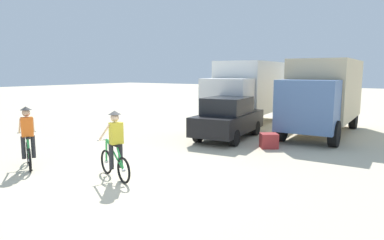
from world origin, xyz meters
name	(u,v)px	position (x,y,z in m)	size (l,w,h in m)	color
ground_plane	(130,178)	(0.00, 0.00, 0.00)	(120.00, 120.00, 0.00)	beige
box_truck_white_box	(248,89)	(-1.68, 10.60, 1.87)	(2.91, 6.92, 3.35)	white
box_truck_tan_camper	(324,93)	(2.41, 9.85, 1.87)	(2.63, 6.84, 3.35)	#CCB78E
sedan_parked	(228,118)	(-0.51, 6.27, 0.88)	(2.24, 4.38, 1.76)	black
cyclist_orange_shirt	(28,140)	(-3.14, -0.99, 0.85)	(1.57, 0.87, 1.82)	black
cyclist_cowboy_hat	(115,148)	(-0.26, -0.26, 0.85)	(1.67, 0.68, 1.82)	black
supply_crate	(269,141)	(1.60, 5.56, 0.27)	(0.52, 0.61, 0.55)	#9E2D2D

